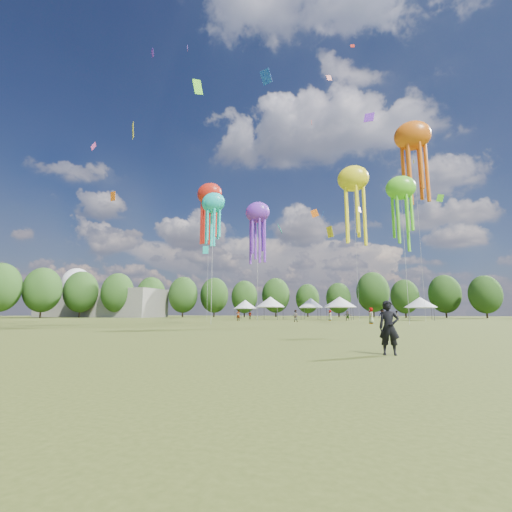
% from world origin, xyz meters
% --- Properties ---
extents(ground, '(300.00, 300.00, 0.00)m').
position_xyz_m(ground, '(0.00, 0.00, 0.00)').
color(ground, '#384416').
rests_on(ground, ground).
extents(observer_main, '(0.62, 0.45, 1.57)m').
position_xyz_m(observer_main, '(8.91, -1.92, 0.78)').
color(observer_main, black).
rests_on(observer_main, ground).
extents(spectator_near, '(0.83, 0.67, 1.62)m').
position_xyz_m(spectator_near, '(-3.04, 35.12, 0.81)').
color(spectator_near, gray).
rests_on(spectator_near, ground).
extents(spectators_far, '(27.51, 22.97, 1.84)m').
position_xyz_m(spectators_far, '(2.07, 44.49, 0.85)').
color(spectators_far, gray).
rests_on(spectators_far, ground).
extents(festival_tents, '(37.25, 11.46, 4.26)m').
position_xyz_m(festival_tents, '(-3.42, 53.39, 3.11)').
color(festival_tents, '#47474C').
rests_on(festival_tents, ground).
extents(show_kites, '(41.16, 25.68, 31.27)m').
position_xyz_m(show_kites, '(-0.65, 42.73, 20.98)').
color(show_kites, purple).
rests_on(show_kites, ground).
extents(small_kites, '(70.11, 58.14, 39.00)m').
position_xyz_m(small_kites, '(-0.96, 42.65, 29.08)').
color(small_kites, purple).
rests_on(small_kites, ground).
extents(treeline, '(201.57, 95.24, 13.43)m').
position_xyz_m(treeline, '(-3.87, 62.51, 6.54)').
color(treeline, '#38281C').
rests_on(treeline, ground).
extents(hangar, '(40.00, 12.00, 8.00)m').
position_xyz_m(hangar, '(-72.00, 72.00, 4.00)').
color(hangar, gray).
rests_on(hangar, ground).
extents(radome, '(9.00, 9.00, 16.00)m').
position_xyz_m(radome, '(-88.00, 78.00, 9.99)').
color(radome, white).
rests_on(radome, ground).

